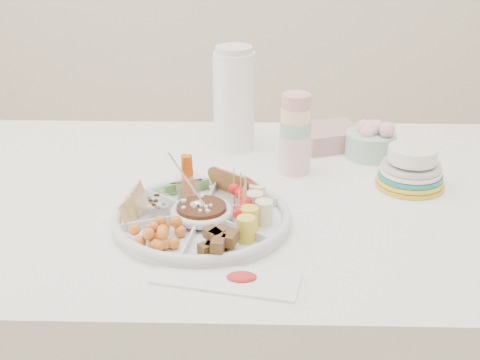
{
  "coord_description": "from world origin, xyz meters",
  "views": [
    {
      "loc": [
        0.07,
        -1.43,
        1.44
      ],
      "look_at": [
        0.03,
        -0.06,
        0.82
      ],
      "focal_mm": 50.0,
      "sensor_mm": 36.0,
      "label": 1
    }
  ],
  "objects_px": {
    "party_tray": "(202,215)",
    "plate_stack": "(411,166)",
    "thermos": "(234,98)",
    "dining_table": "(229,324)"
  },
  "relations": [
    {
      "from": "party_tray",
      "to": "plate_stack",
      "type": "height_order",
      "value": "plate_stack"
    },
    {
      "from": "thermos",
      "to": "dining_table",
      "type": "bearing_deg",
      "value": -90.99
    },
    {
      "from": "dining_table",
      "to": "party_tray",
      "type": "distance_m",
      "value": 0.43
    },
    {
      "from": "dining_table",
      "to": "party_tray",
      "type": "xyz_separation_m",
      "value": [
        -0.05,
        -0.16,
        0.4
      ]
    },
    {
      "from": "party_tray",
      "to": "plate_stack",
      "type": "xyz_separation_m",
      "value": [
        0.49,
        0.21,
        0.03
      ]
    },
    {
      "from": "thermos",
      "to": "plate_stack",
      "type": "distance_m",
      "value": 0.51
    },
    {
      "from": "party_tray",
      "to": "thermos",
      "type": "xyz_separation_m",
      "value": [
        0.05,
        0.45,
        0.12
      ]
    },
    {
      "from": "party_tray",
      "to": "plate_stack",
      "type": "bearing_deg",
      "value": 23.21
    },
    {
      "from": "thermos",
      "to": "plate_stack",
      "type": "bearing_deg",
      "value": -29.23
    },
    {
      "from": "dining_table",
      "to": "thermos",
      "type": "distance_m",
      "value": 0.6
    }
  ]
}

